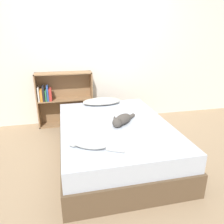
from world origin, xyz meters
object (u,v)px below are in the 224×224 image
object	(u,v)px
cat_light	(88,142)
bookshelf	(63,98)
bed	(114,140)
pillow	(102,101)
cat_dark	(122,120)

from	to	relation	value
cat_light	bookshelf	world-z (taller)	bookshelf
bed	pillow	size ratio (longest dim) A/B	3.25
cat_light	cat_dark	xyz separation A→B (m)	(0.49, 0.51, -0.01)
pillow	cat_dark	world-z (taller)	cat_dark
bed	cat_light	size ratio (longest dim) A/B	3.58
cat_dark	bookshelf	distance (m)	1.57
bed	cat_dark	size ratio (longest dim) A/B	5.02
pillow	bed	bearing A→B (deg)	-88.54
cat_light	bed	bearing A→B (deg)	-99.42
bed	bookshelf	xyz separation A→B (m)	(-0.64, 1.34, 0.25)
bed	cat_dark	world-z (taller)	cat_dark
bed	pillow	distance (m)	0.87
bed	bookshelf	distance (m)	1.50
cat_light	bookshelf	distance (m)	1.92
cat_dark	bed	bearing A→B (deg)	-79.57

